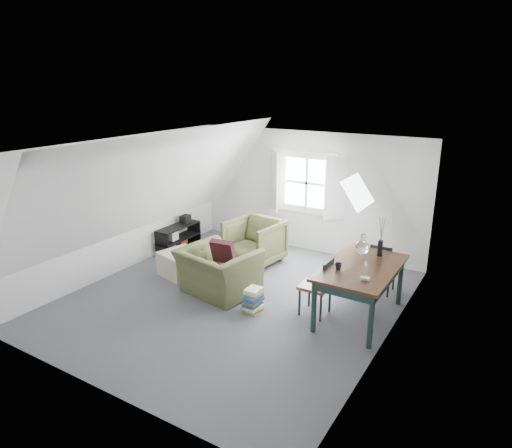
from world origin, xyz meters
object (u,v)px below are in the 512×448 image
Objects in this scene: magazine_stack at (253,300)px; armchair_far at (254,263)px; dining_table at (361,273)px; media_shelf at (178,240)px; dining_chair_far at (382,267)px; ottoman at (181,263)px; armchair_near at (219,293)px; dining_chair_near at (318,286)px.

armchair_far is at bearing 121.01° from magazine_stack.
dining_table reaches higher than armchair_far.
armchair_far is 2.79m from dining_table.
magazine_stack is (2.77, -1.44, -0.05)m from media_shelf.
media_shelf is at bearing 22.25° from dining_chair_far.
armchair_far is at bearing 18.69° from dining_chair_far.
dining_chair_far reaches higher than media_shelf.
armchair_far is at bearing 159.20° from dining_table.
armchair_far is at bearing 54.23° from ottoman.
ottoman is at bearing -4.44° from armchair_near.
dining_table is 1.82× the size of dining_chair_near.
armchair_far is 1.49m from ottoman.
ottoman is 3.39m from dining_table.
armchair_far is 1.78m from media_shelf.
armchair_near is at bearing -75.51° from armchair_far.
dining_chair_far is 2.29m from magazine_stack.
armchair_near is 2.27m from media_shelf.
ottoman is 0.40× the size of dining_table.
dining_table is at bearing -14.89° from armchair_far.
armchair_near is 0.72× the size of dining_table.
dining_chair_far is at bearing 7.61° from armchair_far.
dining_chair_far is at bearing 19.59° from ottoman.
ottoman is at bearing -98.43° from dining_chair_near.
armchair_near is 1.80m from dining_chair_near.
armchair_near is 1.81× the size of ottoman.
dining_chair_near is (1.73, 0.19, 0.48)m from armchair_near.
armchair_near is 2.80m from dining_chair_far.
dining_table reaches higher than ottoman.
dining_chair_near is 1.02m from magazine_stack.
magazine_stack is (0.85, -0.25, 0.19)m from armchair_near.
media_shelf is (-3.65, 1.00, -0.24)m from dining_chair_near.
dining_chair_far is at bearing -138.06° from armchair_near.
dining_table is 4.32m from media_shelf.
dining_chair_far is 1.42m from dining_chair_near.
dining_chair_far is (2.34, 1.47, 0.46)m from armchair_near.
armchair_near is at bearing 50.64° from dining_chair_far.
dining_chair_near reaches higher than ottoman.
dining_chair_near is at bearing -154.92° from dining_table.
media_shelf is (-4.23, 0.75, -0.48)m from dining_table.
armchair_far and ottoman have the same top height.
ottoman is at bearing 38.12° from dining_chair_far.
media_shelf is (-1.74, -0.27, 0.25)m from armchair_far.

